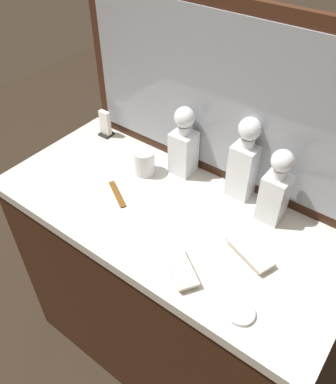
{
  "coord_description": "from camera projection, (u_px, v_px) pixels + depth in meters",
  "views": [
    {
      "loc": [
        0.56,
        -0.74,
        1.85
      ],
      "look_at": [
        0.0,
        0.0,
        1.02
      ],
      "focal_mm": 36.7,
      "sensor_mm": 36.0,
      "label": 1
    }
  ],
  "objects": [
    {
      "name": "crystal_decanter_far_right",
      "position": [
        184.0,
        147.0,
        1.38
      ],
      "size": [
        0.08,
        0.08,
        0.26
      ],
      "color": "white",
      "rests_on": "dresser"
    },
    {
      "name": "silver_brush_right",
      "position": [
        181.0,
        269.0,
        1.1
      ],
      "size": [
        0.15,
        0.13,
        0.02
      ],
      "color": "#B7A88C",
      "rests_on": "dresser"
    },
    {
      "name": "napkin_holder",
      "position": [
        105.0,
        125.0,
        1.6
      ],
      "size": [
        0.05,
        0.05,
        0.11
      ],
      "color": "black",
      "rests_on": "dresser"
    },
    {
      "name": "crystal_tumbler_center",
      "position": [
        144.0,
        163.0,
        1.42
      ],
      "size": [
        0.08,
        0.08,
        0.09
      ],
      "color": "white",
      "rests_on": "dresser"
    },
    {
      "name": "dresser",
      "position": [
        168.0,
        291.0,
        1.61
      ],
      "size": [
        1.2,
        0.56,
        0.94
      ],
      "color": "#381E11",
      "rests_on": "ground_plane"
    },
    {
      "name": "crystal_decanter_center",
      "position": [
        275.0,
        193.0,
        1.21
      ],
      "size": [
        0.08,
        0.08,
        0.26
      ],
      "color": "white",
      "rests_on": "dresser"
    },
    {
      "name": "ground_plane",
      "position": [
        168.0,
        346.0,
        1.93
      ],
      "size": [
        6.0,
        6.0,
        0.0
      ],
      "primitive_type": "plane",
      "color": "#2D2319"
    },
    {
      "name": "crystal_decanter_rear",
      "position": [
        244.0,
        165.0,
        1.28
      ],
      "size": [
        0.08,
        0.08,
        0.3
      ],
      "color": "white",
      "rests_on": "dresser"
    },
    {
      "name": "dresser_mirror",
      "position": [
        217.0,
        96.0,
        1.25
      ],
      "size": [
        1.07,
        0.03,
        0.61
      ],
      "color": "#381E11",
      "rests_on": "dresser"
    },
    {
      "name": "porcelain_dish",
      "position": [
        241.0,
        313.0,
        1.01
      ],
      "size": [
        0.07,
        0.07,
        0.01
      ],
      "color": "silver",
      "rests_on": "dresser"
    },
    {
      "name": "tortoiseshell_comb",
      "position": [
        117.0,
        194.0,
        1.35
      ],
      "size": [
        0.13,
        0.09,
        0.01
      ],
      "color": "brown",
      "rests_on": "dresser"
    },
    {
      "name": "silver_brush_front",
      "position": [
        250.0,
        253.0,
        1.15
      ],
      "size": [
        0.16,
        0.11,
        0.02
      ],
      "color": "#B7A88C",
      "rests_on": "dresser"
    }
  ]
}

